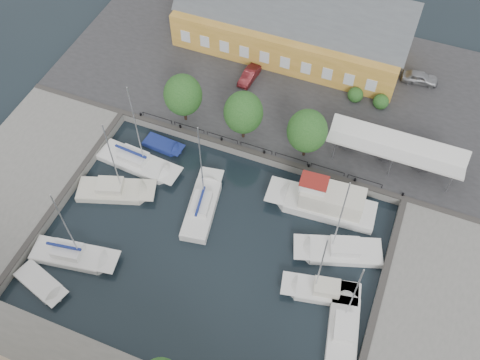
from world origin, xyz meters
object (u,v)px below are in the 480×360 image
at_px(car_red, 249,76).
at_px(west_boat_a, 138,163).
at_px(east_boat_b, 322,291).
at_px(launch_sw, 41,284).
at_px(warehouse, 287,23).
at_px(west_boat_d, 73,256).
at_px(tent_canopy, 397,146).
at_px(east_boat_c, 343,328).
at_px(trawler, 325,203).
at_px(car_silver, 420,78).
at_px(launch_nw, 163,146).
at_px(east_boat_a, 340,251).
at_px(center_sailboat, 202,207).
at_px(west_boat_b, 115,191).

height_order(car_red, west_boat_a, west_boat_a).
xyz_separation_m(east_boat_b, launch_sw, (-24.56, -8.87, -0.17)).
xyz_separation_m(warehouse, east_boat_b, (13.99, -30.50, -4.17)).
bearing_deg(west_boat_d, warehouse, 75.48).
distance_m(tent_canopy, launch_sw, 37.45).
height_order(east_boat_c, west_boat_d, west_boat_d).
height_order(tent_canopy, launch_sw, tent_canopy).
relative_size(trawler, east_boat_c, 1.10).
distance_m(car_silver, launch_nw, 31.48).
bearing_deg(launch_sw, east_boat_a, 28.37).
distance_m(car_silver, trawler, 21.71).
bearing_deg(car_red, west_boat_a, -107.71).
relative_size(east_boat_c, west_boat_a, 0.83).
height_order(trawler, east_boat_b, east_boat_b).
height_order(center_sailboat, west_boat_a, west_boat_a).
bearing_deg(west_boat_b, trawler, 16.44).
relative_size(warehouse, west_boat_d, 2.49).
xyz_separation_m(car_silver, east_boat_b, (-3.05, -29.97, -1.47)).
xyz_separation_m(east_boat_b, west_boat_d, (-23.26, -5.32, 0.01)).
relative_size(center_sailboat, west_boat_a, 0.96).
xyz_separation_m(warehouse, launch_sw, (-10.58, -39.37, -4.34)).
bearing_deg(car_red, west_boat_d, -98.76).
xyz_separation_m(car_silver, trawler, (-5.49, -20.99, -0.72)).
bearing_deg(east_boat_b, east_boat_a, 85.15).
bearing_deg(car_silver, east_boat_b, 166.77).
height_order(west_boat_a, west_boat_d, west_boat_a).
height_order(east_boat_a, launch_sw, east_boat_a).
height_order(tent_canopy, east_boat_c, east_boat_c).
bearing_deg(center_sailboat, car_red, 96.24).
xyz_separation_m(west_boat_a, west_boat_d, (-0.39, -12.32, -0.00)).
xyz_separation_m(east_boat_c, launch_nw, (-24.15, 12.97, -0.17)).
height_order(warehouse, center_sailboat, center_sailboat).
bearing_deg(trawler, warehouse, 118.23).
bearing_deg(west_boat_b, east_boat_b, -6.87).
height_order(car_red, west_boat_d, west_boat_d).
height_order(trawler, west_boat_b, west_boat_b).
bearing_deg(east_boat_c, east_boat_a, 107.40).
bearing_deg(east_boat_c, car_silver, 89.32).
bearing_deg(east_boat_a, launch_nw, 165.34).
height_order(car_silver, launch_nw, car_silver).
bearing_deg(tent_canopy, west_boat_a, -159.28).
distance_m(west_boat_a, launch_sw, 15.97).
bearing_deg(launch_sw, tent_canopy, 43.20).
height_order(trawler, launch_sw, trawler).
relative_size(center_sailboat, east_boat_b, 1.20).
relative_size(trawler, east_boat_b, 1.14).
distance_m(west_boat_a, west_boat_b, 4.21).
distance_m(car_silver, west_boat_b, 37.90).
xyz_separation_m(west_boat_a, west_boat_b, (-0.46, -4.19, -0.01)).
height_order(east_boat_b, west_boat_d, west_boat_d).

